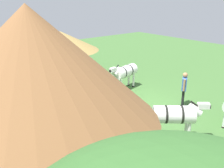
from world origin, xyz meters
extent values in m
plane|color=#3E6830|center=(0.00, 0.00, 0.00)|extent=(36.00, 36.00, 0.00)
cylinder|color=beige|center=(-1.87, 5.64, 1.00)|extent=(4.98, 4.98, 2.01)
cone|color=brown|center=(-1.87, 5.64, 3.40)|extent=(6.10, 6.10, 2.79)
cylinder|color=brown|center=(3.44, 2.05, 1.21)|extent=(0.10, 0.10, 2.42)
cone|color=#9E8246|center=(3.44, 2.05, 2.88)|extent=(3.62, 3.62, 0.91)
cube|color=silver|center=(3.44, 2.05, 0.72)|extent=(1.77, 1.33, 0.04)
cylinder|color=silver|center=(2.83, 2.64, 0.35)|extent=(0.06, 0.06, 0.70)
cylinder|color=silver|center=(4.26, 2.31, 0.35)|extent=(0.06, 0.06, 0.70)
cylinder|color=silver|center=(2.63, 1.79, 0.35)|extent=(0.06, 0.06, 0.70)
cylinder|color=silver|center=(4.06, 1.46, 0.35)|extent=(0.06, 0.06, 0.70)
cube|color=white|center=(2.20, 2.16, 0.45)|extent=(0.46, 0.48, 0.04)
cube|color=white|center=(2.01, 2.18, 0.68)|extent=(0.08, 0.44, 0.45)
cylinder|color=white|center=(2.40, 2.33, 0.23)|extent=(0.04, 0.04, 0.45)
cylinder|color=white|center=(2.37, 1.96, 0.23)|extent=(0.04, 0.04, 0.45)
cylinder|color=white|center=(2.04, 2.37, 0.23)|extent=(0.04, 0.04, 0.45)
cylinder|color=white|center=(2.01, 1.99, 0.23)|extent=(0.04, 0.04, 0.45)
cube|color=silver|center=(4.65, 1.73, 0.45)|extent=(0.52, 0.53, 0.04)
cube|color=silver|center=(4.83, 1.68, 0.68)|extent=(0.15, 0.44, 0.45)
cylinder|color=silver|center=(4.42, 1.59, 0.23)|extent=(0.04, 0.04, 0.45)
cylinder|color=silver|center=(4.52, 1.96, 0.23)|extent=(0.04, 0.04, 0.45)
cylinder|color=silver|center=(4.77, 1.50, 0.23)|extent=(0.04, 0.04, 0.45)
cylinder|color=silver|center=(4.87, 1.87, 0.23)|extent=(0.04, 0.04, 0.45)
cylinder|color=black|center=(3.81, 3.87, 0.40)|extent=(0.12, 0.12, 0.81)
cylinder|color=black|center=(3.87, 3.74, 0.40)|extent=(0.12, 0.12, 0.81)
cube|color=gold|center=(3.84, 3.81, 1.09)|extent=(0.36, 0.48, 0.57)
cylinder|color=beige|center=(3.74, 4.03, 1.11)|extent=(0.08, 0.08, 0.54)
cylinder|color=beige|center=(3.94, 3.58, 1.11)|extent=(0.08, 0.08, 0.54)
sphere|color=beige|center=(3.84, 3.81, 1.51)|extent=(0.22, 0.22, 0.22)
cylinder|color=black|center=(5.49, 2.33, 0.42)|extent=(0.12, 0.12, 0.84)
cylinder|color=black|center=(5.62, 2.41, 0.42)|extent=(0.12, 0.12, 0.84)
cube|color=beige|center=(5.56, 2.37, 1.13)|extent=(0.50, 0.41, 0.59)
cylinder|color=#DBAD98|center=(5.34, 2.24, 1.15)|extent=(0.09, 0.09, 0.56)
cylinder|color=#DBAD98|center=(5.78, 2.50, 1.15)|extent=(0.09, 0.09, 0.56)
sphere|color=#DBAD98|center=(5.56, 2.37, 1.56)|extent=(0.23, 0.23, 0.23)
cylinder|color=black|center=(-1.17, -1.60, 0.41)|extent=(0.12, 0.12, 0.83)
cylinder|color=black|center=(-1.09, -1.72, 0.41)|extent=(0.12, 0.12, 0.83)
cube|color=#375FAE|center=(-1.13, -1.66, 1.12)|extent=(0.42, 0.49, 0.59)
cylinder|color=#A0724A|center=(-1.27, -1.45, 1.14)|extent=(0.09, 0.09, 0.55)
cylinder|color=#A0724A|center=(-0.99, -1.87, 1.14)|extent=(0.09, 0.09, 0.55)
sphere|color=#A0724A|center=(-1.13, -1.66, 1.54)|extent=(0.22, 0.22, 0.22)
cube|color=#2965A9|center=(-0.54, 1.00, 0.22)|extent=(0.59, 0.61, 0.03)
cube|color=white|center=(-0.57, 0.72, 0.45)|extent=(0.59, 0.60, 0.33)
cube|color=silver|center=(-0.80, 0.98, 0.11)|extent=(0.12, 0.61, 0.22)
cube|color=silver|center=(-0.28, 0.91, 0.11)|extent=(0.12, 0.61, 0.22)
cylinder|color=black|center=(-3.40, -1.20, 0.03)|extent=(0.13, 0.13, 0.06)
cylinder|color=silver|center=(-2.67, 1.12, 1.04)|extent=(1.39, 1.48, 0.62)
cylinder|color=black|center=(-2.49, 1.34, 1.04)|extent=(0.54, 0.47, 0.64)
cylinder|color=black|center=(-2.84, 0.93, 1.04)|extent=(0.54, 0.47, 0.64)
cylinder|color=silver|center=(-3.13, 0.58, 1.22)|extent=(0.56, 0.59, 0.49)
cube|color=silver|center=(-3.31, 0.37, 1.38)|extent=(0.40, 0.42, 0.20)
cube|color=black|center=(-3.43, 0.23, 1.35)|extent=(0.17, 0.17, 0.12)
cube|color=black|center=(-3.13, 0.58, 1.42)|extent=(0.27, 0.31, 0.28)
cylinder|color=silver|center=(-2.89, 0.60, 0.40)|extent=(0.11, 0.11, 0.81)
cylinder|color=black|center=(-2.89, 0.60, 0.03)|extent=(0.13, 0.13, 0.06)
cylinder|color=silver|center=(-3.15, 0.82, 0.40)|extent=(0.11, 0.11, 0.81)
cylinder|color=black|center=(-3.15, 0.82, 0.03)|extent=(0.13, 0.13, 0.06)
cylinder|color=silver|center=(-2.19, 1.42, 0.40)|extent=(0.11, 0.11, 0.81)
cylinder|color=black|center=(-2.19, 1.42, 0.03)|extent=(0.13, 0.13, 0.06)
cylinder|color=silver|center=(-2.45, 1.64, 0.40)|extent=(0.11, 0.11, 0.81)
cylinder|color=black|center=(-2.45, 1.64, 0.03)|extent=(0.13, 0.13, 0.06)
cylinder|color=black|center=(-2.18, 1.70, 0.94)|extent=(0.19, 0.21, 0.53)
cylinder|color=silver|center=(2.31, -1.12, 1.01)|extent=(0.89, 1.60, 0.63)
cylinder|color=black|center=(2.36, -1.41, 1.01)|extent=(0.64, 0.20, 0.64)
cylinder|color=black|center=(2.26, -0.85, 1.01)|extent=(0.64, 0.20, 0.64)
cylinder|color=silver|center=(2.17, -0.37, 1.19)|extent=(0.37, 0.57, 0.49)
cube|color=silver|center=(2.12, -0.10, 1.35)|extent=(0.25, 0.43, 0.20)
cube|color=black|center=(2.09, 0.08, 1.32)|extent=(0.14, 0.14, 0.12)
cube|color=black|center=(2.17, -0.37, 1.39)|extent=(0.11, 0.37, 0.28)
cylinder|color=silver|center=(2.03, -0.58, 0.39)|extent=(0.11, 0.11, 0.77)
cylinder|color=black|center=(2.03, -0.58, 0.03)|extent=(0.13, 0.13, 0.06)
cylinder|color=silver|center=(2.37, -0.52, 0.39)|extent=(0.11, 0.11, 0.77)
cylinder|color=black|center=(2.37, -0.52, 0.03)|extent=(0.13, 0.13, 0.06)
cylinder|color=silver|center=(2.24, -1.71, 0.39)|extent=(0.11, 0.11, 0.77)
cylinder|color=black|center=(2.24, -1.71, 0.03)|extent=(0.13, 0.13, 0.06)
cylinder|color=silver|center=(2.58, -1.65, 0.39)|extent=(0.11, 0.11, 0.77)
cylinder|color=black|center=(2.58, -1.65, 0.03)|extent=(0.13, 0.13, 0.06)
cylinder|color=black|center=(2.45, -1.91, 0.91)|extent=(0.09, 0.24, 0.53)
camera|label=1|loc=(-7.34, 7.71, 4.95)|focal=39.99mm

